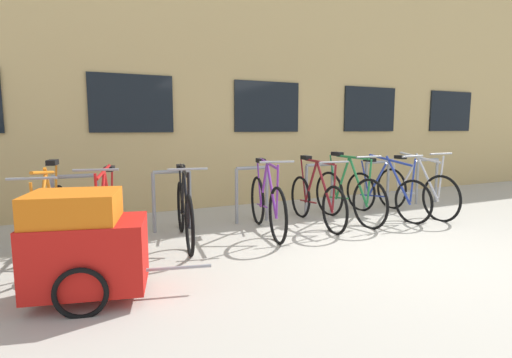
{
  "coord_description": "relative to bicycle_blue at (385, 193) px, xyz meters",
  "views": [
    {
      "loc": [
        -3.24,
        -3.38,
        1.41
      ],
      "look_at": [
        -0.95,
        1.6,
        0.69
      ],
      "focal_mm": 27.48,
      "sensor_mm": 36.0,
      "label": 1
    }
  ],
  "objects": [
    {
      "name": "bicycle_green",
      "position": [
        -0.74,
        -0.01,
        0.02
      ],
      "size": [
        0.44,
        1.68,
        1.06
      ],
      "color": "black",
      "rests_on": "ground"
    },
    {
      "name": "bicycle_orange",
      "position": [
        -4.76,
        -0.02,
        0.03
      ],
      "size": [
        0.48,
        1.78,
        1.06
      ],
      "color": "black",
      "rests_on": "ground"
    },
    {
      "name": "bike_trailer",
      "position": [
        -4.42,
        -1.35,
        0.09
      ],
      "size": [
        1.48,
        0.79,
        0.92
      ],
      "color": "red",
      "rests_on": "ground"
    },
    {
      "name": "bicycle_red",
      "position": [
        -4.17,
        -0.04,
        0.01
      ],
      "size": [
        0.54,
        1.65,
        1.02
      ],
      "color": "black",
      "rests_on": "ground"
    },
    {
      "name": "storefront_building",
      "position": [
        -1.21,
        5.42,
        2.71
      ],
      "size": [
        28.0,
        7.2,
        6.17
      ],
      "color": "tan",
      "rests_on": "ground"
    },
    {
      "name": "bicycle_blue",
      "position": [
        0.0,
        0.0,
        0.0
      ],
      "size": [
        0.44,
        1.74,
        1.03
      ],
      "color": "black",
      "rests_on": "ground"
    },
    {
      "name": "bike_rack",
      "position": [
        -1.49,
        0.54,
        0.13
      ],
      "size": [
        6.55,
        0.05,
        0.84
      ],
      "color": "gray",
      "rests_on": "ground"
    },
    {
      "name": "bicycle_purple",
      "position": [
        -2.14,
        -0.07,
        0.02
      ],
      "size": [
        0.48,
        1.72,
        1.03
      ],
      "color": "black",
      "rests_on": "ground"
    },
    {
      "name": "ground_plane",
      "position": [
        -1.21,
        -1.36,
        -0.37
      ],
      "size": [
        42.0,
        42.0,
        0.0
      ],
      "primitive_type": "plane",
      "color": "#B2ADA0"
    },
    {
      "name": "bicycle_black",
      "position": [
        -3.26,
        -0.03,
        0.01
      ],
      "size": [
        0.44,
        1.76,
        0.99
      ],
      "color": "black",
      "rests_on": "ground"
    },
    {
      "name": "bicycle_silver",
      "position": [
        0.56,
        -0.07,
        0.02
      ],
      "size": [
        0.44,
        1.79,
        1.05
      ],
      "color": "black",
      "rests_on": "ground"
    },
    {
      "name": "bicycle_maroon",
      "position": [
        -1.29,
        0.02,
        0.0
      ],
      "size": [
        0.44,
        1.73,
        1.01
      ],
      "color": "black",
      "rests_on": "ground"
    }
  ]
}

